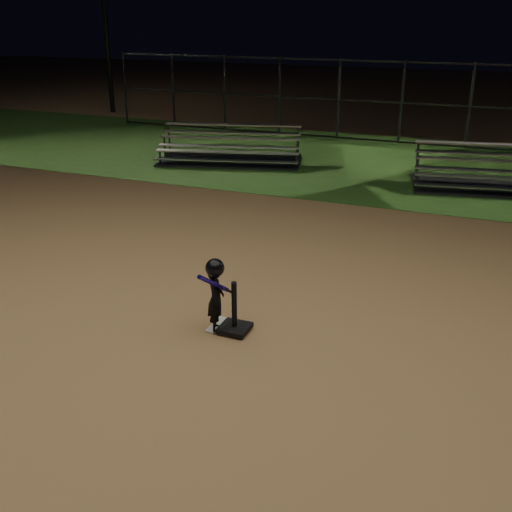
{
  "coord_description": "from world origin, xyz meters",
  "views": [
    {
      "loc": [
        3.02,
        -6.49,
        3.9
      ],
      "look_at": [
        0.0,
        1.0,
        0.65
      ],
      "focal_mm": 42.92,
      "sensor_mm": 36.0,
      "label": 1
    }
  ],
  "objects_px": {
    "home_plate": "(228,327)",
    "bleacher_left": "(230,155)",
    "child_batter": "(216,293)",
    "batting_tee": "(235,322)",
    "bleacher_right": "(498,181)"
  },
  "relations": [
    {
      "from": "bleacher_left",
      "to": "bleacher_right",
      "type": "relative_size",
      "value": 1.02
    },
    {
      "from": "batting_tee",
      "to": "bleacher_left",
      "type": "height_order",
      "value": "bleacher_left"
    },
    {
      "from": "home_plate",
      "to": "bleacher_left",
      "type": "distance_m",
      "value": 9.53
    },
    {
      "from": "child_batter",
      "to": "bleacher_right",
      "type": "distance_m",
      "value": 9.23
    },
    {
      "from": "batting_tee",
      "to": "bleacher_right",
      "type": "xyz_separation_m",
      "value": [
        2.93,
        8.61,
        0.05
      ]
    },
    {
      "from": "home_plate",
      "to": "bleacher_left",
      "type": "xyz_separation_m",
      "value": [
        -3.88,
        8.7,
        0.18
      ]
    },
    {
      "from": "bleacher_left",
      "to": "bleacher_right",
      "type": "height_order",
      "value": "same"
    },
    {
      "from": "home_plate",
      "to": "batting_tee",
      "type": "xyz_separation_m",
      "value": [
        0.13,
        -0.06,
        0.13
      ]
    },
    {
      "from": "child_batter",
      "to": "batting_tee",
      "type": "bearing_deg",
      "value": -101.09
    },
    {
      "from": "batting_tee",
      "to": "bleacher_right",
      "type": "bearing_deg",
      "value": 71.18
    },
    {
      "from": "child_batter",
      "to": "bleacher_right",
      "type": "height_order",
      "value": "child_batter"
    },
    {
      "from": "bleacher_left",
      "to": "bleacher_right",
      "type": "xyz_separation_m",
      "value": [
        6.94,
        -0.16,
        -0.0
      ]
    },
    {
      "from": "bleacher_right",
      "to": "batting_tee",
      "type": "bearing_deg",
      "value": -118.9
    },
    {
      "from": "batting_tee",
      "to": "bleacher_right",
      "type": "height_order",
      "value": "bleacher_right"
    },
    {
      "from": "bleacher_left",
      "to": "child_batter",
      "type": "bearing_deg",
      "value": -81.66
    }
  ]
}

